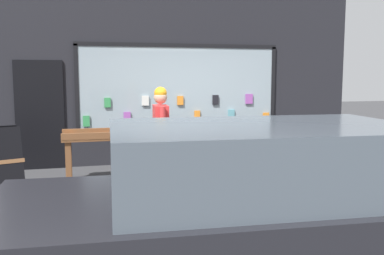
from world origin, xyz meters
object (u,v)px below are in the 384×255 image
object	(u,v)px
small_dog	(193,173)
sandwich_board_sign	(3,159)
display_table_right	(272,134)
display_table_left	(129,140)
person_browsing	(161,130)
parked_car	(261,204)

from	to	relation	value
small_dog	sandwich_board_sign	world-z (taller)	sandwich_board_sign
display_table_right	small_dog	size ratio (longest dim) A/B	4.09
display_table_left	person_browsing	world-z (taller)	person_browsing
sandwich_board_sign	person_browsing	bearing A→B (deg)	-27.63
display_table_left	parked_car	world-z (taller)	parked_car
display_table_left	small_dog	bearing A→B (deg)	-37.87
display_table_right	person_browsing	bearing A→B (deg)	-164.93
small_dog	display_table_left	bearing A→B (deg)	46.99
small_dog	sandwich_board_sign	size ratio (longest dim) A/B	0.53
display_table_right	sandwich_board_sign	size ratio (longest dim) A/B	2.16
parked_car	display_table_right	bearing A→B (deg)	67.19
small_dog	parked_car	distance (m)	3.38
small_dog	sandwich_board_sign	xyz separation A→B (m)	(-2.92, 0.48, 0.27)
small_dog	person_browsing	bearing A→B (deg)	68.21
display_table_right	parked_car	xyz separation A→B (m)	(-1.98, -4.07, 0.01)
sandwich_board_sign	parked_car	bearing A→B (deg)	-75.09
sandwich_board_sign	parked_car	distance (m)	4.64
parked_car	person_browsing	bearing A→B (deg)	96.83
display_table_right	small_dog	bearing A→B (deg)	-156.42
display_table_left	small_dog	distance (m)	1.29
display_table_left	sandwich_board_sign	distance (m)	1.99
display_table_right	parked_car	size ratio (longest dim) A/B	0.50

